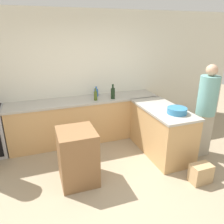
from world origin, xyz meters
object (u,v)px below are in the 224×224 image
Objects in this scene: island_table at (78,156)px; wine_bottle_dark at (113,93)px; olive_oil_bottle at (96,95)px; paper_bag at (201,173)px; water_bottle_blue at (96,92)px; mixing_bowl at (177,111)px; person_at_peninsula at (206,108)px.

island_table is 1.71m from wine_bottle_dark.
wine_bottle_dark reaches higher than olive_oil_bottle.
olive_oil_bottle reaches higher than paper_bag.
water_bottle_blue is at bearing 71.45° from olive_oil_bottle.
person_at_peninsula reaches higher than mixing_bowl.
water_bottle_blue is 0.12× the size of person_at_peninsula.
mixing_bowl is 1.03× the size of paper_bag.
olive_oil_bottle is at bearing 132.40° from mixing_bowl.
paper_bag is at bearing -59.12° from olive_oil_bottle.
wine_bottle_dark is (0.28, -0.29, 0.04)m from water_bottle_blue.
paper_bag is (0.04, -0.71, -0.82)m from mixing_bowl.
olive_oil_bottle is at bearing 120.88° from paper_bag.
water_bottle_blue is at bearing 63.72° from island_table.
paper_bag is (1.07, -2.22, -0.85)m from water_bottle_blue.
person_at_peninsula reaches higher than paper_bag.
island_table is at bearing -117.89° from olive_oil_bottle.
mixing_bowl reaches higher than paper_bag.
person_at_peninsula reaches higher than olive_oil_bottle.
wine_bottle_dark is 0.94× the size of paper_bag.
mixing_bowl is 1.42m from wine_bottle_dark.
island_table is 1.86m from mixing_bowl.
island_table reaches higher than paper_bag.
water_bottle_blue is 0.69× the size of wine_bottle_dark.
person_at_peninsula is (0.61, -0.01, -0.03)m from mixing_bowl.
mixing_bowl is at bearing 178.61° from person_at_peninsula.
island_table is at bearing -130.11° from wine_bottle_dark.
water_bottle_blue is 2.24m from person_at_peninsula.
water_bottle_blue is 0.41m from wine_bottle_dark.
island_table is 3.49× the size of olive_oil_bottle.
wine_bottle_dark reaches higher than paper_bag.
island_table is 1.52m from olive_oil_bottle.
island_table is 2.84× the size of wine_bottle_dark.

